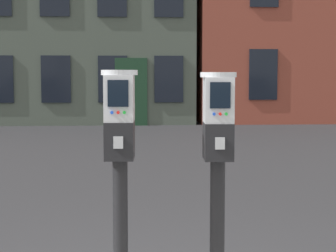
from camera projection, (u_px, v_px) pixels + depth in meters
parking_meter_near_kerb at (120, 148)px, 3.49m from camera, size 0.23×0.26×1.49m
parking_meter_twin_adjacent at (218, 149)px, 3.53m from camera, size 0.23×0.26×1.48m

